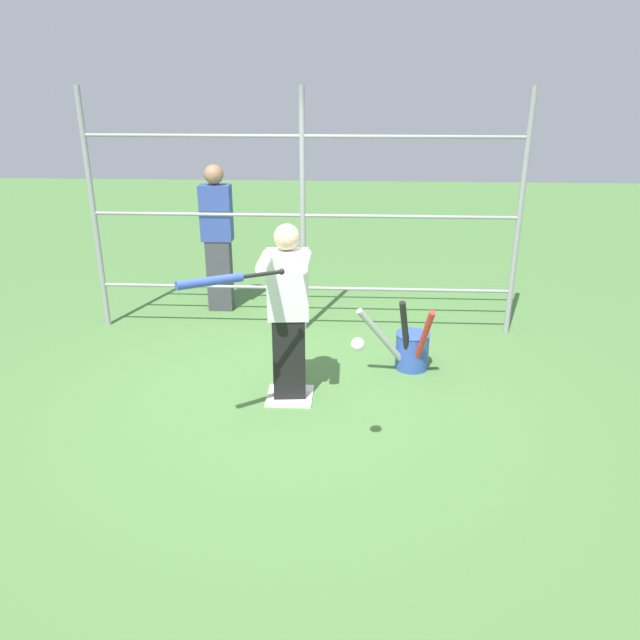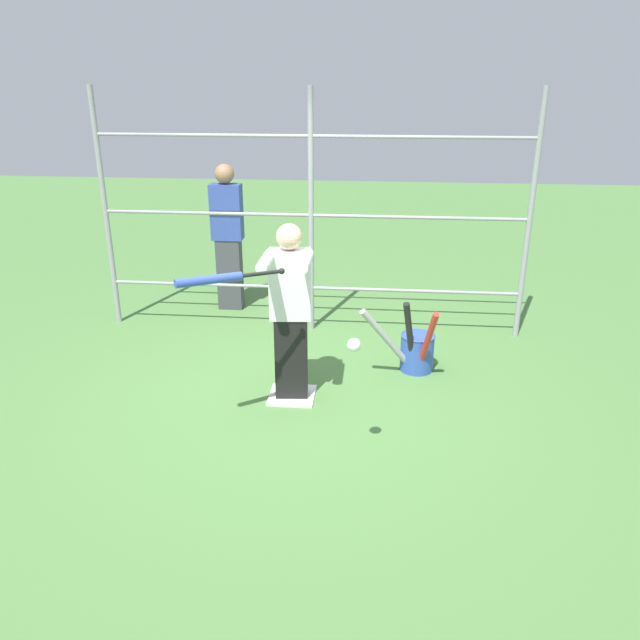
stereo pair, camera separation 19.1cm
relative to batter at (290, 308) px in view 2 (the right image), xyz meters
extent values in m
plane|color=#4C7A3D|center=(0.00, -0.02, -0.84)|extent=(24.00, 24.00, 0.00)
cube|color=white|center=(0.00, -0.02, -0.83)|extent=(0.40, 0.40, 0.02)
cylinder|color=#939399|center=(-2.25, -1.62, 0.44)|extent=(0.06, 0.06, 2.57)
cylinder|color=#939399|center=(0.00, -1.62, 0.44)|extent=(0.06, 0.06, 2.57)
cylinder|color=#939399|center=(2.25, -1.62, 0.44)|extent=(0.06, 0.06, 2.57)
cylinder|color=#939399|center=(0.00, -1.62, -0.36)|extent=(4.49, 0.04, 0.04)
cylinder|color=#939399|center=(0.00, -1.62, 0.44)|extent=(4.49, 0.04, 0.04)
cylinder|color=#939399|center=(0.00, -1.62, 1.25)|extent=(4.49, 0.04, 0.04)
cube|color=black|center=(0.00, -0.02, -0.47)|extent=(0.29, 0.20, 0.75)
cube|color=white|center=(0.00, -0.02, 0.20)|extent=(0.36, 0.23, 0.59)
sphere|color=beige|center=(0.00, -0.02, 0.61)|extent=(0.21, 0.21, 0.21)
cylinder|color=white|center=(-0.15, 0.18, 0.47)|extent=(0.09, 0.42, 0.09)
cylinder|color=white|center=(0.15, 0.21, 0.47)|extent=(0.09, 0.42, 0.09)
sphere|color=black|center=(0.00, 0.40, 0.45)|extent=(0.05, 0.05, 0.05)
cylinder|color=black|center=(0.13, 0.50, 0.46)|extent=(0.29, 0.22, 0.04)
cylinder|color=#334CB2|center=(0.47, 0.74, 0.47)|extent=(0.44, 0.34, 0.09)
sphere|color=white|center=(-0.58, 0.99, 0.12)|extent=(0.10, 0.10, 0.10)
cylinder|color=#3351B2|center=(-1.12, -0.67, -0.66)|extent=(0.32, 0.32, 0.36)
torus|color=#3351B2|center=(-1.12, -0.67, -0.49)|extent=(0.33, 0.33, 0.01)
cylinder|color=#B2B2B7|center=(-0.84, -0.47, -0.46)|extent=(0.54, 0.40, 0.72)
cylinder|color=black|center=(-1.04, -0.52, -0.44)|extent=(0.19, 0.27, 0.74)
cylinder|color=red|center=(-1.19, -0.45, -0.46)|extent=(0.17, 0.39, 0.71)
cube|color=#3F3F47|center=(1.05, -2.19, -0.41)|extent=(0.29, 0.18, 0.86)
cube|color=#334799|center=(1.05, -2.19, 0.34)|extent=(0.36, 0.20, 0.64)
sphere|color=#9E7051|center=(1.05, -2.19, 0.78)|extent=(0.22, 0.22, 0.22)
camera|label=1|loc=(-0.53, 4.86, 1.83)|focal=35.00mm
camera|label=2|loc=(-0.72, 4.85, 1.83)|focal=35.00mm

